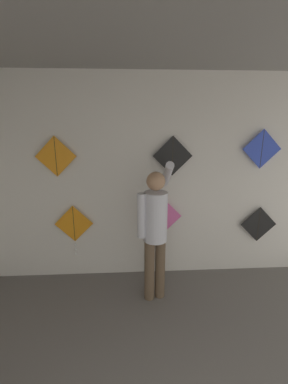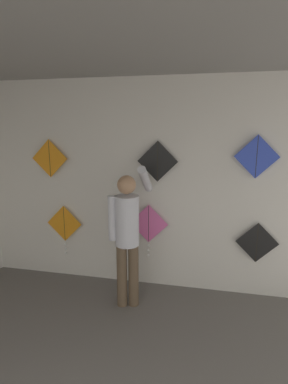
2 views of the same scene
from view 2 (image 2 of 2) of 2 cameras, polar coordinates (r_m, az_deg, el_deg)
The scene contains 9 objects.
back_panel at distance 4.00m, azimuth 1.16°, elevation 1.07°, with size 5.56×0.06×2.80m, color silver.
ceiling_slab at distance 2.00m, azimuth -11.99°, elevation 30.64°, with size 5.56×4.95×0.04m, color gray.
shopkeeper at distance 3.59m, azimuth -3.18°, elevation -7.18°, with size 0.43×0.65×1.75m.
kite_0 at distance 4.48m, azimuth -14.91°, elevation -6.34°, with size 0.53×0.04×0.73m.
kite_1 at distance 4.06m, azimuth 0.83°, elevation -6.62°, with size 0.53×0.04×0.73m.
kite_2 at distance 4.08m, azimuth 20.72°, elevation -9.02°, with size 0.53×0.01×0.53m.
kite_3 at distance 4.35m, azimuth -17.53°, elevation 6.11°, with size 0.53×0.01×0.53m.
kite_4 at distance 3.84m, azimuth 2.60°, elevation 5.84°, with size 0.53×0.01×0.53m.
kite_5 at distance 3.82m, azimuth 20.68°, elevation 6.30°, with size 0.53×0.01×0.53m.
Camera 2 is at (0.74, 0.33, 2.18)m, focal length 28.00 mm.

